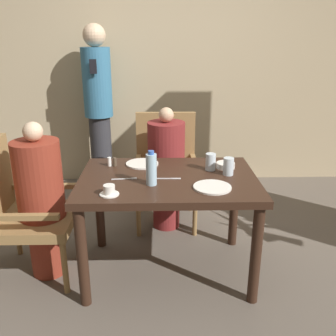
{
  "coord_description": "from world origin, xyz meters",
  "views": [
    {
      "loc": [
        -0.06,
        -2.38,
        1.66
      ],
      "look_at": [
        0.0,
        0.04,
        0.79
      ],
      "focal_mm": 40.0,
      "sensor_mm": 36.0,
      "label": 1
    }
  ],
  "objects_px": {
    "water_bottle": "(151,169)",
    "plate_main_left": "(212,187)",
    "diner_in_far_chair": "(166,168)",
    "plate_main_right": "(142,164)",
    "standing_host": "(98,105)",
    "glass_tall_near": "(228,166)",
    "diner_in_left_chair": "(41,200)",
    "chair_left_side": "(20,207)",
    "teacup_with_saucer": "(109,191)",
    "chair_far_side": "(166,166)",
    "bowl_small": "(225,165)",
    "glass_tall_mid": "(211,162)"
  },
  "relations": [
    {
      "from": "teacup_with_saucer",
      "to": "glass_tall_near",
      "type": "xyz_separation_m",
      "value": [
        0.78,
        0.33,
        0.03
      ]
    },
    {
      "from": "standing_host",
      "to": "glass_tall_near",
      "type": "relative_size",
      "value": 14.5
    },
    {
      "from": "chair_left_side",
      "to": "glass_tall_mid",
      "type": "bearing_deg",
      "value": 5.69
    },
    {
      "from": "standing_host",
      "to": "glass_tall_near",
      "type": "distance_m",
      "value": 1.94
    },
    {
      "from": "chair_left_side",
      "to": "standing_host",
      "type": "relative_size",
      "value": 0.56
    },
    {
      "from": "glass_tall_near",
      "to": "glass_tall_mid",
      "type": "relative_size",
      "value": 1.0
    },
    {
      "from": "diner_in_far_chair",
      "to": "plate_main_left",
      "type": "relative_size",
      "value": 4.51
    },
    {
      "from": "standing_host",
      "to": "plate_main_left",
      "type": "xyz_separation_m",
      "value": [
        0.98,
        -1.81,
        -0.2
      ]
    },
    {
      "from": "plate_main_left",
      "to": "plate_main_right",
      "type": "relative_size",
      "value": 1.0
    },
    {
      "from": "diner_in_left_chair",
      "to": "chair_left_side",
      "type": "bearing_deg",
      "value": 180.0
    },
    {
      "from": "standing_host",
      "to": "plate_main_right",
      "type": "relative_size",
      "value": 7.3
    },
    {
      "from": "chair_left_side",
      "to": "glass_tall_near",
      "type": "relative_size",
      "value": 8.11
    },
    {
      "from": "diner_in_far_chair",
      "to": "glass_tall_mid",
      "type": "xyz_separation_m",
      "value": [
        0.31,
        -0.56,
        0.24
      ]
    },
    {
      "from": "diner_in_left_chair",
      "to": "diner_in_far_chair",
      "type": "distance_m",
      "value": 1.12
    },
    {
      "from": "diner_in_far_chair",
      "to": "water_bottle",
      "type": "height_order",
      "value": "diner_in_far_chair"
    },
    {
      "from": "bowl_small",
      "to": "glass_tall_mid",
      "type": "height_order",
      "value": "glass_tall_mid"
    },
    {
      "from": "teacup_with_saucer",
      "to": "water_bottle",
      "type": "relative_size",
      "value": 0.52
    },
    {
      "from": "chair_left_side",
      "to": "chair_far_side",
      "type": "xyz_separation_m",
      "value": [
        1.03,
        0.85,
        0.0
      ]
    },
    {
      "from": "chair_far_side",
      "to": "teacup_with_saucer",
      "type": "distance_m",
      "value": 1.22
    },
    {
      "from": "plate_main_left",
      "to": "teacup_with_saucer",
      "type": "height_order",
      "value": "teacup_with_saucer"
    },
    {
      "from": "plate_main_left",
      "to": "water_bottle",
      "type": "bearing_deg",
      "value": 169.9
    },
    {
      "from": "chair_far_side",
      "to": "chair_left_side",
      "type": "bearing_deg",
      "value": -140.65
    },
    {
      "from": "diner_in_left_chair",
      "to": "standing_host",
      "type": "xyz_separation_m",
      "value": [
        0.17,
        1.61,
        0.37
      ]
    },
    {
      "from": "diner_in_left_chair",
      "to": "teacup_with_saucer",
      "type": "xyz_separation_m",
      "value": [
        0.52,
        -0.29,
        0.19
      ]
    },
    {
      "from": "plate_main_left",
      "to": "glass_tall_mid",
      "type": "relative_size",
      "value": 1.99
    },
    {
      "from": "diner_in_left_chair",
      "to": "chair_far_side",
      "type": "distance_m",
      "value": 1.22
    },
    {
      "from": "standing_host",
      "to": "teacup_with_saucer",
      "type": "relative_size",
      "value": 14.85
    },
    {
      "from": "diner_in_far_chair",
      "to": "plate_main_right",
      "type": "height_order",
      "value": "diner_in_far_chair"
    },
    {
      "from": "diner_in_far_chair",
      "to": "glass_tall_near",
      "type": "relative_size",
      "value": 8.95
    },
    {
      "from": "diner_in_left_chair",
      "to": "glass_tall_near",
      "type": "xyz_separation_m",
      "value": [
        1.3,
        0.03,
        0.22
      ]
    },
    {
      "from": "plate_main_left",
      "to": "bowl_small",
      "type": "xyz_separation_m",
      "value": [
        0.15,
        0.38,
        0.01
      ]
    },
    {
      "from": "bowl_small",
      "to": "diner_in_left_chair",
      "type": "bearing_deg",
      "value": -172.4
    },
    {
      "from": "teacup_with_saucer",
      "to": "water_bottle",
      "type": "height_order",
      "value": "water_bottle"
    },
    {
      "from": "diner_in_left_chair",
      "to": "chair_far_side",
      "type": "bearing_deg",
      "value": 43.91
    },
    {
      "from": "chair_left_side",
      "to": "diner_in_far_chair",
      "type": "distance_m",
      "value": 1.24
    },
    {
      "from": "chair_far_side",
      "to": "teacup_with_saucer",
      "type": "xyz_separation_m",
      "value": [
        -0.36,
        -1.14,
        0.24
      ]
    },
    {
      "from": "water_bottle",
      "to": "plate_main_left",
      "type": "bearing_deg",
      "value": -10.1
    },
    {
      "from": "chair_left_side",
      "to": "diner_in_left_chair",
      "type": "xyz_separation_m",
      "value": [
        0.15,
        0.0,
        0.06
      ]
    },
    {
      "from": "plate_main_right",
      "to": "water_bottle",
      "type": "bearing_deg",
      "value": -78.99
    },
    {
      "from": "bowl_small",
      "to": "chair_left_side",
      "type": "bearing_deg",
      "value": -173.2
    },
    {
      "from": "diner_in_far_chair",
      "to": "plate_main_right",
      "type": "bearing_deg",
      "value": -113.69
    },
    {
      "from": "plate_main_left",
      "to": "glass_tall_mid",
      "type": "xyz_separation_m",
      "value": [
        0.03,
        0.34,
        0.06
      ]
    },
    {
      "from": "diner_in_far_chair",
      "to": "standing_host",
      "type": "bearing_deg",
      "value": 127.54
    },
    {
      "from": "glass_tall_mid",
      "to": "glass_tall_near",
      "type": "bearing_deg",
      "value": -41.8
    },
    {
      "from": "diner_in_left_chair",
      "to": "teacup_with_saucer",
      "type": "distance_m",
      "value": 0.62
    },
    {
      "from": "diner_in_far_chair",
      "to": "glass_tall_near",
      "type": "distance_m",
      "value": 0.82
    },
    {
      "from": "glass_tall_near",
      "to": "chair_far_side",
      "type": "bearing_deg",
      "value": 117.16
    },
    {
      "from": "chair_far_side",
      "to": "diner_in_left_chair",
      "type": "bearing_deg",
      "value": -136.09
    },
    {
      "from": "standing_host",
      "to": "teacup_with_saucer",
      "type": "distance_m",
      "value": 1.94
    },
    {
      "from": "chair_far_side",
      "to": "standing_host",
      "type": "relative_size",
      "value": 0.56
    }
  ]
}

